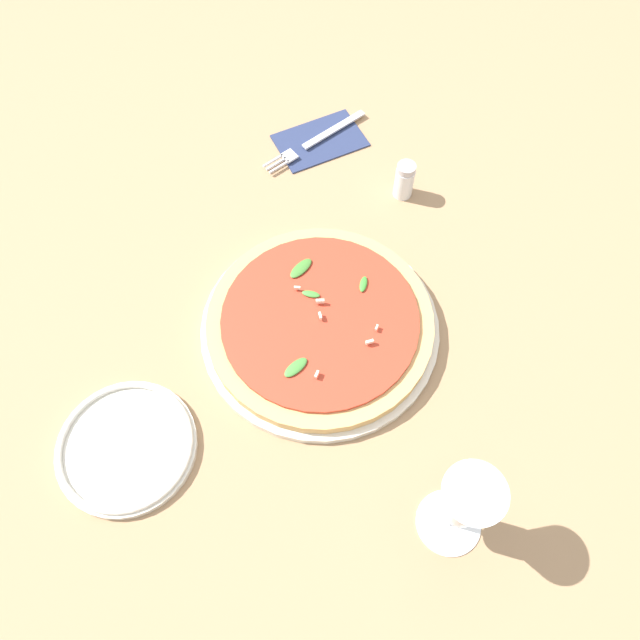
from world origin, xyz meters
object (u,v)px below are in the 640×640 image
(wine_glass, at_px, (465,504))
(side_plate_white, at_px, (126,446))
(shaker_pepper, at_px, (404,180))
(fork, at_px, (316,140))
(pizza_arugula_main, at_px, (320,324))

(wine_glass, xyz_separation_m, side_plate_white, (0.34, -0.27, -0.10))
(wine_glass, height_order, shaker_pepper, wine_glass)
(wine_glass, bearing_deg, side_plate_white, -38.31)
(fork, xyz_separation_m, shaker_pepper, (-0.08, 0.17, 0.03))
(wine_glass, bearing_deg, fork, -100.83)
(side_plate_white, bearing_deg, fork, -139.72)
(pizza_arugula_main, bearing_deg, fork, -114.38)
(pizza_arugula_main, bearing_deg, side_plate_white, 9.63)
(pizza_arugula_main, distance_m, shaker_pepper, 0.30)
(side_plate_white, bearing_deg, wine_glass, 141.69)
(fork, xyz_separation_m, side_plate_white, (0.47, 0.40, 0.00))
(pizza_arugula_main, xyz_separation_m, wine_glass, (-0.03, 0.32, 0.09))
(wine_glass, distance_m, side_plate_white, 0.44)
(fork, distance_m, shaker_pepper, 0.19)
(pizza_arugula_main, relative_size, side_plate_white, 1.86)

